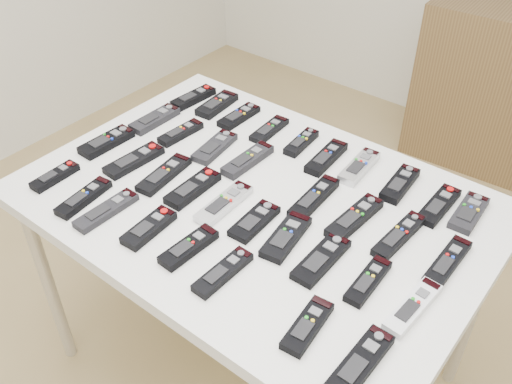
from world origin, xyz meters
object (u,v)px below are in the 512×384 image
Objects in this scene: remote_12 at (215,147)px; remote_25 at (321,259)px; remote_31 at (149,228)px; remote_13 at (248,160)px; remote_29 at (84,197)px; remote_33 at (223,272)px; remote_20 at (164,174)px; remote_28 at (55,176)px; remote_27 at (413,307)px; remote_5 at (326,157)px; remote_26 at (368,281)px; remote_17 at (447,262)px; remote_21 at (193,188)px; remote_0 at (193,98)px; remote_23 at (254,221)px; remote_2 at (239,116)px; remote_10 at (155,119)px; remote_30 at (106,210)px; remote_6 at (359,167)px; remote_35 at (360,363)px; remote_3 at (269,130)px; remote_11 at (181,133)px; remote_19 at (134,160)px; remote_22 at (224,204)px; remote_24 at (286,237)px; remote_8 at (439,205)px; remote_16 at (399,236)px; remote_34 at (307,326)px; remote_32 at (189,247)px; remote_1 at (217,104)px; remote_7 at (400,184)px; remote_15 at (355,218)px; remote_4 at (301,142)px; remote_14 at (314,198)px; remote_18 at (107,142)px; remote_9 at (469,213)px; table at (256,214)px.

remote_12 is 0.55m from remote_25.
remote_13 is at bearing 84.91° from remote_31.
remote_29 is 1.02× the size of remote_33.
remote_20 is 1.32× the size of remote_28.
remote_25 and remote_27 have the same top height.
remote_5 is 1.12× the size of remote_26.
remote_21 is at bearing -165.02° from remote_17.
remote_17 is 0.74m from remote_31.
remote_0 reaches higher than remote_23.
remote_2 is 0.91× the size of remote_10.
remote_23 and remote_30 have the same top height.
remote_35 is (0.34, -0.58, 0.00)m from remote_6.
remote_3 is at bearing 171.43° from remote_5.
remote_26 is 1.11× the size of remote_28.
remote_23 is at bearing -18.54° from remote_11.
remote_19 is (0.12, -0.38, -0.00)m from remote_0.
remote_11 reaches higher than remote_22.
remote_13 is 1.07× the size of remote_24.
remote_16 is at bearing -98.95° from remote_8.
remote_34 is (0.31, -0.55, -0.00)m from remote_5.
remote_8 is 1.09× the size of remote_32.
remote_22 is at bearing -50.77° from remote_12.
remote_32 is at bearing -60.82° from remote_2.
remote_17 is 1.03× the size of remote_25.
remote_3 is 0.39m from remote_22.
remote_2 is 0.28m from remote_10.
remote_1 is at bearing 178.25° from remote_8.
remote_25 is at bearing -13.64° from remote_10.
remote_27 reaches higher than remote_23.
remote_16 is (0.23, -0.19, -0.00)m from remote_6.
remote_28 is at bearing -142.42° from remote_6.
remote_7 and remote_15 have the same top height.
remote_2 and remote_27 have the same top height.
remote_4 is 0.78× the size of remote_19.
remote_21 is 0.93× the size of remote_22.
remote_0 is at bearing 110.80° from remote_19.
remote_31 is (0.37, -0.38, 0.00)m from remote_10.
remote_29 is 1.07× the size of remote_32.
remote_24 is at bearing -137.14° from remote_16.
remote_14 reaches higher than remote_27.
remote_1 is 1.08× the size of remote_34.
remote_11 is (-0.08, -0.19, 0.00)m from remote_2.
remote_27 is at bearing 0.04° from remote_25.
remote_18 is 0.92m from remote_26.
remote_31 is (-0.42, -0.56, 0.00)m from remote_7.
remote_33 is at bearing -51.98° from remote_1.
remote_15 is (-0.23, -0.21, 0.00)m from remote_9.
remote_34 is (0.63, 0.02, 0.00)m from remote_30.
table is 7.92× the size of remote_11.
remote_13 reaches higher than remote_30.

